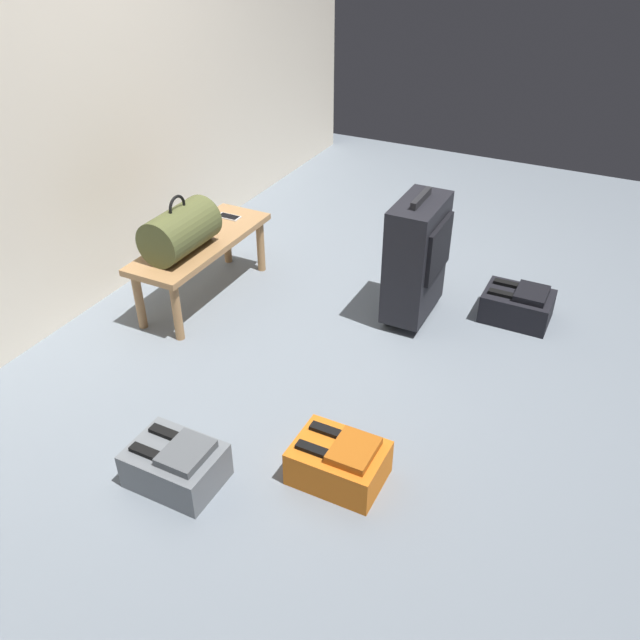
# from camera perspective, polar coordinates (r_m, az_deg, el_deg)

# --- Properties ---
(ground_plane) EXTENTS (6.60, 6.60, 0.00)m
(ground_plane) POSITION_cam_1_polar(r_m,az_deg,el_deg) (3.62, 2.58, -2.23)
(ground_plane) COLOR slate
(back_wall) EXTENTS (6.00, 0.10, 2.80)m
(back_wall) POSITION_cam_1_polar(r_m,az_deg,el_deg) (3.93, -20.21, 21.24)
(back_wall) COLOR silver
(back_wall) RESTS_ON ground
(bench) EXTENTS (1.00, 0.36, 0.39)m
(bench) POSITION_cam_1_polar(r_m,az_deg,el_deg) (3.95, -10.21, 6.10)
(bench) COLOR #A87A4C
(bench) RESTS_ON ground
(duffel_bag_olive) EXTENTS (0.44, 0.26, 0.34)m
(duffel_bag_olive) POSITION_cam_1_polar(r_m,az_deg,el_deg) (3.75, -12.01, 7.58)
(duffel_bag_olive) COLOR #51562D
(duffel_bag_olive) RESTS_ON bench
(cell_phone) EXTENTS (0.07, 0.14, 0.01)m
(cell_phone) POSITION_cam_1_polar(r_m,az_deg,el_deg) (4.18, -7.91, 8.84)
(cell_phone) COLOR silver
(cell_phone) RESTS_ON bench
(suitcase_upright_charcoal) EXTENTS (0.45, 0.25, 0.75)m
(suitcase_upright_charcoal) POSITION_cam_1_polar(r_m,az_deg,el_deg) (3.71, 8.36, 5.40)
(suitcase_upright_charcoal) COLOR black
(suitcase_upright_charcoal) RESTS_ON ground
(backpack_dark) EXTENTS (0.28, 0.38, 0.21)m
(backpack_dark) POSITION_cam_1_polar(r_m,az_deg,el_deg) (3.95, 16.74, 1.24)
(backpack_dark) COLOR black
(backpack_dark) RESTS_ON ground
(backpack_grey) EXTENTS (0.28, 0.38, 0.21)m
(backpack_grey) POSITION_cam_1_polar(r_m,az_deg,el_deg) (2.87, -12.34, -12.11)
(backpack_grey) COLOR slate
(backpack_grey) RESTS_ON ground
(backpack_orange) EXTENTS (0.28, 0.38, 0.21)m
(backpack_orange) POSITION_cam_1_polar(r_m,az_deg,el_deg) (2.82, 1.68, -12.16)
(backpack_orange) COLOR orange
(backpack_orange) RESTS_ON ground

